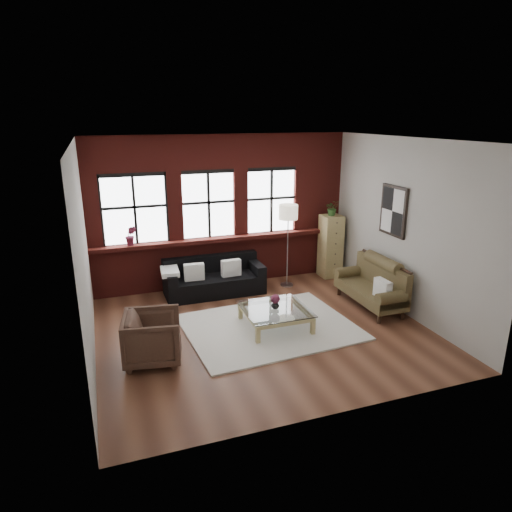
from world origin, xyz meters
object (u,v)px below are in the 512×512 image
object	(u,v)px
vintage_settee	(370,285)
drawer_chest	(330,246)
armchair	(153,338)
coffee_table	(275,318)
vase	(275,305)
dark_sofa	(214,277)
floor_lamp	(288,243)

from	to	relation	value
vintage_settee	drawer_chest	xyz separation A→B (m)	(0.12, 1.83, 0.26)
armchair	coffee_table	size ratio (longest dim) A/B	0.76
coffee_table	vase	distance (m)	0.26
dark_sofa	vintage_settee	distance (m)	3.13
dark_sofa	armchair	xyz separation A→B (m)	(-1.55, -2.34, 0.02)
vintage_settee	armchair	world-z (taller)	vintage_settee
vintage_settee	drawer_chest	bearing A→B (deg)	86.38
drawer_chest	floor_lamp	bearing A→B (deg)	-168.28
dark_sofa	drawer_chest	size ratio (longest dim) A/B	1.42
coffee_table	drawer_chest	distance (m)	3.05
armchair	vase	distance (m)	2.19
armchair	vase	bearing A→B (deg)	-68.47
coffee_table	drawer_chest	world-z (taller)	drawer_chest
floor_lamp	coffee_table	bearing A→B (deg)	-118.79
vase	floor_lamp	xyz separation A→B (m)	(1.00, 1.83, 0.54)
vintage_settee	armchair	xyz separation A→B (m)	(-4.21, -0.68, -0.07)
floor_lamp	vase	bearing A→B (deg)	-118.79
dark_sofa	floor_lamp	world-z (taller)	floor_lamp
floor_lamp	armchair	bearing A→B (deg)	-144.28
dark_sofa	drawer_chest	distance (m)	2.80
dark_sofa	coffee_table	world-z (taller)	dark_sofa
armchair	coffee_table	bearing A→B (deg)	-68.47
vintage_settee	drawer_chest	distance (m)	1.85
vintage_settee	floor_lamp	bearing A→B (deg)	123.57
vintage_settee	floor_lamp	size ratio (longest dim) A/B	0.87
drawer_chest	armchair	bearing A→B (deg)	-149.84
coffee_table	floor_lamp	bearing A→B (deg)	61.21
armchair	vintage_settee	bearing A→B (deg)	-70.78
armchair	drawer_chest	distance (m)	5.01
coffee_table	dark_sofa	bearing A→B (deg)	107.58
coffee_table	vase	bearing A→B (deg)	-90.00
armchair	drawer_chest	size ratio (longest dim) A/B	0.59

